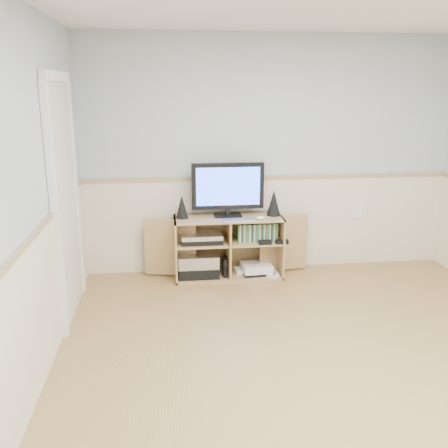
# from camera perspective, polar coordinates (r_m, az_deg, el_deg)

# --- Properties ---
(room) EXTENTS (4.04, 4.54, 2.54)m
(room) POSITION_cam_1_polar(r_m,az_deg,el_deg) (3.36, 11.84, 2.39)
(room) COLOR tan
(room) RESTS_ON ground
(media_cabinet) EXTENTS (1.77, 0.42, 0.65)m
(media_cabinet) POSITION_cam_1_polar(r_m,az_deg,el_deg) (5.33, 0.43, -2.39)
(media_cabinet) COLOR tan
(media_cabinet) RESTS_ON floor
(monitor) EXTENTS (0.75, 0.18, 0.56)m
(monitor) POSITION_cam_1_polar(r_m,az_deg,el_deg) (5.17, 0.44, 4.18)
(monitor) COLOR black
(monitor) RESTS_ON media_cabinet
(speaker_left) EXTENTS (0.13, 0.13, 0.24)m
(speaker_left) POSITION_cam_1_polar(r_m,az_deg,el_deg) (5.15, -4.84, 1.96)
(speaker_left) COLOR black
(speaker_left) RESTS_ON media_cabinet
(speaker_right) EXTENTS (0.15, 0.15, 0.27)m
(speaker_right) POSITION_cam_1_polar(r_m,az_deg,el_deg) (5.26, 5.70, 2.41)
(speaker_right) COLOR black
(speaker_right) RESTS_ON media_cabinet
(keyboard) EXTENTS (0.34, 0.17, 0.01)m
(keyboard) POSITION_cam_1_polar(r_m,az_deg,el_deg) (5.07, 1.64, 0.49)
(keyboard) COLOR silver
(keyboard) RESTS_ON media_cabinet
(mouse) EXTENTS (0.11, 0.10, 0.04)m
(mouse) POSITION_cam_1_polar(r_m,az_deg,el_deg) (5.11, 4.22, 0.70)
(mouse) COLOR white
(mouse) RESTS_ON media_cabinet
(av_components) EXTENTS (0.51, 0.32, 0.47)m
(av_components) POSITION_cam_1_polar(r_m,az_deg,el_deg) (5.29, -2.80, -3.85)
(av_components) COLOR black
(av_components) RESTS_ON media_cabinet
(game_consoles) EXTENTS (0.45, 0.30, 0.11)m
(game_consoles) POSITION_cam_1_polar(r_m,az_deg,el_deg) (5.40, 3.59, -5.13)
(game_consoles) COLOR white
(game_consoles) RESTS_ON media_cabinet
(game_cases) EXTENTS (0.42, 0.13, 0.19)m
(game_cases) POSITION_cam_1_polar(r_m,az_deg,el_deg) (5.27, 3.80, -0.91)
(game_cases) COLOR #3F8C3F
(game_cases) RESTS_ON media_cabinet
(wall_outlet) EXTENTS (0.12, 0.03, 0.12)m
(wall_outlet) POSITION_cam_1_polar(r_m,az_deg,el_deg) (5.79, 14.91, 1.26)
(wall_outlet) COLOR white
(wall_outlet) RESTS_ON wall_back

